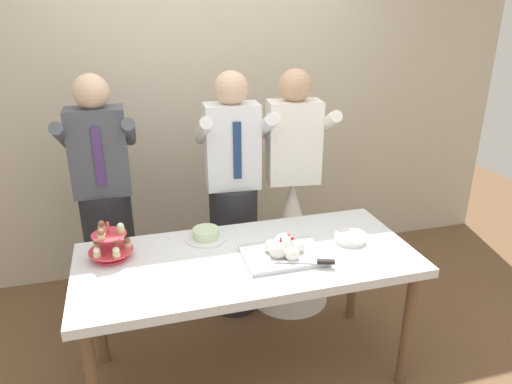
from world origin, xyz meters
TOP-DOWN VIEW (x-y plane):
  - ground_plane at (0.00, 0.00)m, footprint 8.00×8.00m
  - rear_wall at (0.00, 1.42)m, footprint 5.20×0.10m
  - dessert_table at (0.00, 0.00)m, footprint 1.80×0.80m
  - cupcake_stand at (-0.70, 0.18)m, footprint 0.23×0.23m
  - main_cake_tray at (0.18, -0.06)m, footprint 0.43×0.34m
  - plate_stack at (0.60, 0.01)m, footprint 0.18×0.18m
  - round_cake at (-0.18, 0.26)m, footprint 0.24×0.24m
  - person_groom at (0.08, 0.67)m, footprint 0.49×0.51m
  - person_bride at (0.49, 0.65)m, footprint 0.56×0.56m
  - person_guest at (-0.73, 0.77)m, footprint 0.46×0.49m

SIDE VIEW (x-z plane):
  - ground_plane at x=0.00m, z-range 0.00..0.00m
  - person_bride at x=0.49m, z-range -0.25..1.41m
  - dessert_table at x=0.00m, z-range 0.31..1.09m
  - person_groom at x=0.08m, z-range -0.08..1.58m
  - person_guest at x=-0.73m, z-range -0.08..1.58m
  - plate_stack at x=0.60m, z-range 0.78..0.82m
  - round_cake at x=-0.18m, z-range 0.77..0.83m
  - main_cake_tray at x=0.18m, z-range 0.75..0.88m
  - cupcake_stand at x=-0.70m, z-range 0.75..0.96m
  - rear_wall at x=0.00m, z-range 0.00..2.90m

